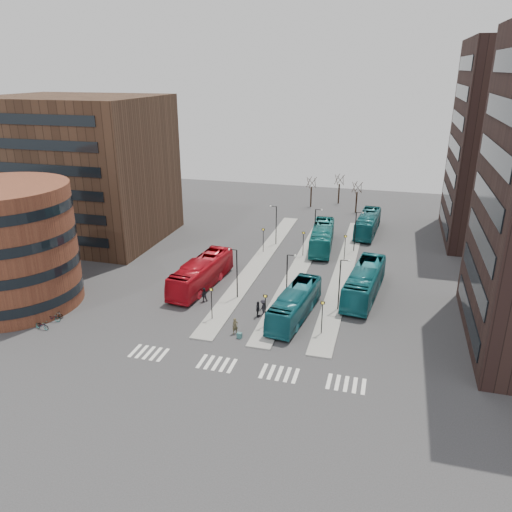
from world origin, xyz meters
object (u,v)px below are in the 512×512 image
(bicycle_far, at_px, (52,318))
(teal_bus_b, at_px, (322,237))
(suitcase, at_px, (239,335))
(commuter_a, at_px, (204,295))
(commuter_b, at_px, (258,309))
(bicycle_near, at_px, (42,325))
(commuter_c, at_px, (263,307))
(red_bus, at_px, (201,273))
(teal_bus_d, at_px, (368,223))
(teal_bus_c, at_px, (364,282))
(bicycle_mid, at_px, (57,315))
(traveller, at_px, (235,326))
(teal_bus_a, at_px, (295,304))

(bicycle_far, bearing_deg, teal_bus_b, -52.35)
(suitcase, relative_size, teal_bus_b, 0.05)
(commuter_a, bearing_deg, bicycle_far, 9.88)
(teal_bus_b, height_order, commuter_a, teal_bus_b)
(commuter_b, height_order, bicycle_near, commuter_b)
(commuter_c, bearing_deg, bicycle_near, -45.74)
(red_bus, bearing_deg, teal_bus_d, 61.53)
(teal_bus_c, distance_m, bicycle_mid, 35.44)
(commuter_a, distance_m, commuter_c, 7.70)
(traveller, bearing_deg, bicycle_near, 155.41)
(teal_bus_a, relative_size, traveller, 6.70)
(teal_bus_b, xyz_separation_m, traveller, (-4.76, -28.61, -0.90))
(commuter_a, xyz_separation_m, bicycle_mid, (-14.06, -8.39, -0.42))
(red_bus, xyz_separation_m, teal_bus_c, (19.87, 2.60, 0.02))
(teal_bus_b, relative_size, teal_bus_c, 0.97)
(red_bus, distance_m, commuter_a, 4.41)
(red_bus, height_order, bicycle_mid, red_bus)
(red_bus, relative_size, commuter_a, 7.54)
(bicycle_near, bearing_deg, commuter_b, -60.15)
(commuter_c, distance_m, bicycle_near, 23.65)
(red_bus, bearing_deg, commuter_b, -28.28)
(bicycle_far, bearing_deg, suitcase, -98.40)
(suitcase, relative_size, red_bus, 0.05)
(bicycle_far, bearing_deg, teal_bus_c, -78.15)
(teal_bus_c, bearing_deg, bicycle_mid, -148.62)
(suitcase, distance_m, bicycle_near, 20.99)
(commuter_a, height_order, bicycle_far, commuter_a)
(teal_bus_a, relative_size, teal_bus_b, 0.92)
(teal_bus_a, bearing_deg, red_bus, 165.76)
(suitcase, bearing_deg, red_bus, 136.01)
(suitcase, height_order, bicycle_far, bicycle_far)
(teal_bus_d, xyz_separation_m, commuter_b, (-9.69, -33.66, -0.78))
(red_bus, bearing_deg, traveller, -47.48)
(commuter_c, height_order, bicycle_mid, commuter_c)
(teal_bus_b, bearing_deg, commuter_a, -119.95)
(traveller, height_order, bicycle_mid, traveller)
(commuter_c, bearing_deg, commuter_b, -6.15)
(bicycle_mid, relative_size, bicycle_far, 0.83)
(red_bus, relative_size, teal_bus_c, 0.99)
(teal_bus_b, bearing_deg, teal_bus_c, -69.17)
(red_bus, distance_m, commuter_c, 10.80)
(red_bus, xyz_separation_m, commuter_b, (9.00, -6.05, -0.88))
(bicycle_near, height_order, bicycle_far, bicycle_far)
(commuter_a, relative_size, commuter_b, 0.92)
(commuter_a, height_order, commuter_b, commuter_b)
(bicycle_near, relative_size, bicycle_mid, 1.18)
(teal_bus_a, distance_m, commuter_a, 11.20)
(traveller, bearing_deg, commuter_a, 95.41)
(commuter_b, xyz_separation_m, bicycle_near, (-21.25, -8.76, -0.48))
(red_bus, distance_m, teal_bus_a, 13.88)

